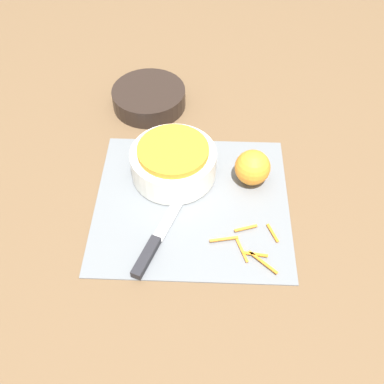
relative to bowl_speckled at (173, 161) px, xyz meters
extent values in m
plane|color=brown|center=(0.04, -0.08, -0.04)|extent=(4.00, 4.00, 0.00)
cube|color=slate|center=(0.04, -0.08, -0.04)|extent=(0.40, 0.37, 0.01)
cylinder|color=silver|center=(0.00, 0.00, -0.01)|extent=(0.18, 0.18, 0.06)
cylinder|color=orange|center=(0.00, 0.00, 0.03)|extent=(0.15, 0.15, 0.02)
cylinder|color=black|center=(-0.08, 0.24, -0.02)|extent=(0.18, 0.18, 0.05)
cube|color=#232328|center=(-0.04, -0.22, -0.03)|extent=(0.05, 0.09, 0.02)
cube|color=silver|center=(0.00, -0.11, -0.04)|extent=(0.07, 0.15, 0.00)
sphere|color=orange|center=(0.17, -0.01, 0.00)|extent=(0.08, 0.08, 0.08)
cube|color=orange|center=(0.21, -0.15, -0.04)|extent=(0.02, 0.04, 0.00)
cube|color=orange|center=(0.15, -0.15, -0.03)|extent=(0.05, 0.02, 0.00)
cube|color=orange|center=(0.18, -0.22, -0.03)|extent=(0.05, 0.05, 0.00)
cube|color=orange|center=(0.14, -0.20, -0.04)|extent=(0.02, 0.05, 0.00)
cube|color=orange|center=(0.17, -0.21, -0.03)|extent=(0.05, 0.01, 0.00)
cube|color=orange|center=(0.11, -0.17, -0.03)|extent=(0.06, 0.02, 0.00)
camera|label=1|loc=(0.06, -0.67, 0.70)|focal=42.00mm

